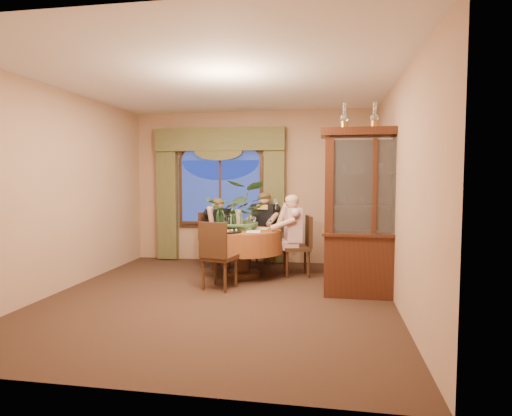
% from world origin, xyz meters
% --- Properties ---
extents(floor, '(5.00, 5.00, 0.00)m').
position_xyz_m(floor, '(0.00, 0.00, 0.00)').
color(floor, black).
rests_on(floor, ground).
extents(wall_back, '(4.50, 0.00, 4.50)m').
position_xyz_m(wall_back, '(0.00, 2.50, 1.40)').
color(wall_back, '#A2795A').
rests_on(wall_back, ground).
extents(wall_right, '(0.00, 5.00, 5.00)m').
position_xyz_m(wall_right, '(2.25, 0.00, 1.40)').
color(wall_right, '#A2795A').
rests_on(wall_right, ground).
extents(ceiling, '(5.00, 5.00, 0.00)m').
position_xyz_m(ceiling, '(0.00, 0.00, 2.80)').
color(ceiling, white).
rests_on(ceiling, wall_back).
extents(window, '(1.62, 0.10, 1.32)m').
position_xyz_m(window, '(-0.60, 2.43, 1.30)').
color(window, navy).
rests_on(window, wall_back).
extents(arched_transom, '(1.60, 0.06, 0.44)m').
position_xyz_m(arched_transom, '(-0.60, 2.43, 2.08)').
color(arched_transom, navy).
rests_on(arched_transom, wall_back).
extents(drapery_left, '(0.38, 0.14, 2.32)m').
position_xyz_m(drapery_left, '(-1.63, 2.38, 1.18)').
color(drapery_left, '#4B4B26').
rests_on(drapery_left, floor).
extents(drapery_right, '(0.38, 0.14, 2.32)m').
position_xyz_m(drapery_right, '(0.43, 2.38, 1.18)').
color(drapery_right, '#4B4B26').
rests_on(drapery_right, floor).
extents(swag_valance, '(2.45, 0.16, 0.42)m').
position_xyz_m(swag_valance, '(-0.60, 2.35, 2.28)').
color(swag_valance, '#4B4B26').
rests_on(swag_valance, wall_back).
extents(dining_table, '(1.47, 1.47, 0.75)m').
position_xyz_m(dining_table, '(0.08, 1.25, 0.38)').
color(dining_table, maroon).
rests_on(dining_table, floor).
extents(china_cabinet, '(1.37, 0.54, 2.22)m').
position_xyz_m(china_cabinet, '(1.99, 0.45, 1.11)').
color(china_cabinet, '#33150A').
rests_on(china_cabinet, floor).
extents(oil_lamp_left, '(0.11, 0.11, 0.34)m').
position_xyz_m(oil_lamp_left, '(1.60, 0.45, 2.39)').
color(oil_lamp_left, '#A5722D').
rests_on(oil_lamp_left, china_cabinet).
extents(oil_lamp_center, '(0.11, 0.11, 0.34)m').
position_xyz_m(oil_lamp_center, '(1.99, 0.45, 2.39)').
color(oil_lamp_center, '#A5722D').
rests_on(oil_lamp_center, china_cabinet).
extents(oil_lamp_right, '(0.11, 0.11, 0.34)m').
position_xyz_m(oil_lamp_right, '(2.37, 0.45, 2.39)').
color(oil_lamp_right, '#A5722D').
rests_on(oil_lamp_right, china_cabinet).
extents(chair_right, '(0.50, 0.50, 0.96)m').
position_xyz_m(chair_right, '(0.91, 1.44, 0.48)').
color(chair_right, black).
rests_on(chair_right, floor).
extents(chair_back_right, '(0.49, 0.49, 0.96)m').
position_xyz_m(chair_back_right, '(0.25, 2.11, 0.48)').
color(chair_back_right, black).
rests_on(chair_back_right, floor).
extents(chair_back, '(0.59, 0.59, 0.96)m').
position_xyz_m(chair_back, '(-0.53, 1.79, 0.48)').
color(chair_back, black).
rests_on(chair_back, floor).
extents(chair_front_left, '(0.50, 0.50, 0.96)m').
position_xyz_m(chair_front_left, '(-0.10, 0.45, 0.48)').
color(chair_front_left, black).
rests_on(chair_front_left, floor).
extents(person_pink, '(0.53, 0.56, 1.31)m').
position_xyz_m(person_pink, '(0.85, 1.44, 0.66)').
color(person_pink, '#CEA0A1').
rests_on(person_pink, floor).
extents(person_back, '(0.60, 0.60, 1.23)m').
position_xyz_m(person_back, '(-0.49, 1.81, 0.62)').
color(person_back, black).
rests_on(person_back, floor).
extents(person_scarf, '(0.57, 0.54, 1.32)m').
position_xyz_m(person_scarf, '(0.30, 2.09, 0.66)').
color(person_scarf, black).
rests_on(person_scarf, floor).
extents(stoneware_vase, '(0.17, 0.17, 0.31)m').
position_xyz_m(stoneware_vase, '(-0.03, 1.37, 0.91)').
color(stoneware_vase, tan).
rests_on(stoneware_vase, dining_table).
extents(centerpiece_plant, '(1.05, 1.17, 0.91)m').
position_xyz_m(centerpiece_plant, '(0.00, 1.36, 1.41)').
color(centerpiece_plant, '#395A34').
rests_on(centerpiece_plant, dining_table).
extents(olive_bowl, '(0.15, 0.15, 0.05)m').
position_xyz_m(olive_bowl, '(0.15, 1.19, 0.77)').
color(olive_bowl, '#586036').
rests_on(olive_bowl, dining_table).
extents(cheese_platter, '(0.37, 0.37, 0.02)m').
position_xyz_m(cheese_platter, '(-0.06, 0.87, 0.76)').
color(cheese_platter, black).
rests_on(cheese_platter, dining_table).
extents(wine_bottle_0, '(0.07, 0.07, 0.33)m').
position_xyz_m(wine_bottle_0, '(-0.27, 1.19, 0.92)').
color(wine_bottle_0, black).
rests_on(wine_bottle_0, dining_table).
extents(wine_bottle_1, '(0.07, 0.07, 0.33)m').
position_xyz_m(wine_bottle_1, '(-0.28, 1.31, 0.92)').
color(wine_bottle_1, tan).
rests_on(wine_bottle_1, dining_table).
extents(wine_bottle_2, '(0.07, 0.07, 0.33)m').
position_xyz_m(wine_bottle_2, '(-0.17, 1.44, 0.92)').
color(wine_bottle_2, black).
rests_on(wine_bottle_2, dining_table).
extents(wine_bottle_3, '(0.07, 0.07, 0.33)m').
position_xyz_m(wine_bottle_3, '(-0.06, 1.20, 0.92)').
color(wine_bottle_3, black).
rests_on(wine_bottle_3, dining_table).
extents(wine_bottle_4, '(0.07, 0.07, 0.33)m').
position_xyz_m(wine_bottle_4, '(-0.31, 1.17, 0.92)').
color(wine_bottle_4, black).
rests_on(wine_bottle_4, dining_table).
extents(wine_bottle_5, '(0.07, 0.07, 0.33)m').
position_xyz_m(wine_bottle_5, '(-0.12, 1.31, 0.92)').
color(wine_bottle_5, tan).
rests_on(wine_bottle_5, dining_table).
extents(tasting_paper_0, '(0.25, 0.33, 0.00)m').
position_xyz_m(tasting_paper_0, '(0.28, 1.04, 0.75)').
color(tasting_paper_0, white).
rests_on(tasting_paper_0, dining_table).
extents(tasting_paper_1, '(0.23, 0.31, 0.00)m').
position_xyz_m(tasting_paper_1, '(0.35, 1.44, 0.75)').
color(tasting_paper_1, white).
rests_on(tasting_paper_1, dining_table).
extents(wine_glass_person_pink, '(0.07, 0.07, 0.18)m').
position_xyz_m(wine_glass_person_pink, '(0.49, 1.35, 0.84)').
color(wine_glass_person_pink, silver).
rests_on(wine_glass_person_pink, dining_table).
extents(wine_glass_person_back, '(0.07, 0.07, 0.18)m').
position_xyz_m(wine_glass_person_back, '(-0.22, 1.54, 0.84)').
color(wine_glass_person_back, silver).
rests_on(wine_glass_person_back, dining_table).
extents(wine_glass_person_scarf, '(0.07, 0.07, 0.18)m').
position_xyz_m(wine_glass_person_scarf, '(0.19, 1.66, 0.84)').
color(wine_glass_person_scarf, silver).
rests_on(wine_glass_person_scarf, dining_table).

